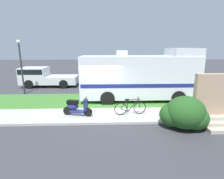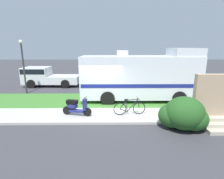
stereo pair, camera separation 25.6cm
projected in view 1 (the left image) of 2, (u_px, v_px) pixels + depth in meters
name	position (u px, v px, depth m)	size (l,w,h in m)	color
ground_plane	(101.00, 109.00, 10.38)	(80.00, 80.00, 0.00)	#38383D
sidewalk	(100.00, 116.00, 9.20)	(24.00, 2.00, 0.12)	#ADAAA3
grass_strip	(101.00, 101.00, 11.83)	(24.00, 3.40, 0.08)	#3D752D
motorhome_rv	(140.00, 76.00, 11.77)	(7.63, 2.51, 3.48)	silver
scooter	(76.00, 107.00, 8.98)	(1.54, 0.61, 0.97)	black
bicycle	(130.00, 108.00, 9.13)	(1.68, 0.52, 0.89)	black
pickup_truck_near	(43.00, 76.00, 16.09)	(5.04, 2.16, 1.74)	silver
porch_steps	(216.00, 105.00, 8.11)	(2.00, 1.26, 2.40)	#B2A893
bush_by_porch	(184.00, 114.00, 7.74)	(2.06, 1.55, 1.46)	#23511E
bottle_green	(213.00, 108.00, 9.84)	(0.06, 0.06, 0.22)	brown
bottle_spare	(197.00, 110.00, 9.59)	(0.07, 0.07, 0.27)	#B2B2B7
street_lamp_post	(21.00, 62.00, 13.08)	(0.28, 0.28, 4.06)	#333338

